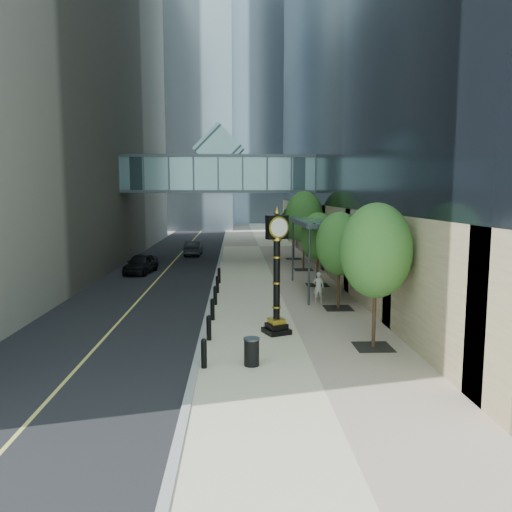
# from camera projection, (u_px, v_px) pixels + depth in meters

# --- Properties ---
(ground) EXTENTS (320.00, 320.00, 0.00)m
(ground) POSITION_uv_depth(u_px,v_px,m) (287.00, 379.00, 15.87)
(ground) COLOR gray
(ground) RESTS_ON ground
(road) EXTENTS (8.00, 180.00, 0.02)m
(road) POSITION_uv_depth(u_px,v_px,m) (187.00, 247.00, 55.23)
(road) COLOR black
(road) RESTS_ON ground
(sidewalk) EXTENTS (8.00, 180.00, 0.06)m
(sidewalk) POSITION_uv_depth(u_px,v_px,m) (259.00, 246.00, 55.56)
(sidewalk) COLOR beige
(sidewalk) RESTS_ON ground
(curb) EXTENTS (0.25, 180.00, 0.07)m
(curb) POSITION_uv_depth(u_px,v_px,m) (223.00, 247.00, 55.40)
(curb) COLOR gray
(curb) RESTS_ON ground
(distant_tower_b) EXTENTS (26.00, 24.00, 90.00)m
(distant_tower_b) POSITION_uv_depth(u_px,v_px,m) (285.00, 7.00, 104.84)
(distant_tower_b) COLOR #9EB5C7
(distant_tower_b) RESTS_ON ground
(distant_tower_c) EXTENTS (22.00, 22.00, 65.00)m
(distant_tower_c) POSITION_uv_depth(u_px,v_px,m) (218.00, 91.00, 130.56)
(distant_tower_c) COLOR #9EB5C7
(distant_tower_c) RESTS_ON ground
(skywalk) EXTENTS (17.00, 4.20, 5.80)m
(skywalk) POSITION_uv_depth(u_px,v_px,m) (219.00, 172.00, 42.55)
(skywalk) COLOR #466670
(skywalk) RESTS_ON ground
(entrance_canopy) EXTENTS (3.00, 8.00, 4.38)m
(entrance_canopy) POSITION_uv_depth(u_px,v_px,m) (322.00, 222.00, 29.37)
(entrance_canopy) COLOR #383F44
(entrance_canopy) RESTS_ON ground
(bollard_row) EXTENTS (0.20, 16.20, 0.90)m
(bollard_row) POSITION_uv_depth(u_px,v_px,m) (214.00, 303.00, 24.62)
(bollard_row) COLOR black
(bollard_row) RESTS_ON sidewalk
(street_trees) EXTENTS (2.93, 28.52, 6.03)m
(street_trees) POSITION_uv_depth(u_px,v_px,m) (318.00, 229.00, 31.40)
(street_trees) COLOR black
(street_trees) RESTS_ON sidewalk
(street_clock) EXTENTS (1.27, 1.27, 5.15)m
(street_clock) POSITION_uv_depth(u_px,v_px,m) (277.00, 281.00, 20.60)
(street_clock) COLOR black
(street_clock) RESTS_ON sidewalk
(trash_bin) EXTENTS (0.60, 0.60, 0.90)m
(trash_bin) POSITION_uv_depth(u_px,v_px,m) (252.00, 353.00, 16.92)
(trash_bin) COLOR black
(trash_bin) RESTS_ON sidewalk
(pedestrian) EXTENTS (0.67, 0.49, 1.69)m
(pedestrian) POSITION_uv_depth(u_px,v_px,m) (318.00, 287.00, 26.57)
(pedestrian) COLOR #BBB8AB
(pedestrian) RESTS_ON sidewalk
(car_near) EXTENTS (2.27, 4.43, 1.44)m
(car_near) POSITION_uv_depth(u_px,v_px,m) (141.00, 264.00, 36.86)
(car_near) COLOR black
(car_near) RESTS_ON road
(car_far) EXTENTS (1.55, 4.18, 1.37)m
(car_far) POSITION_uv_depth(u_px,v_px,m) (194.00, 248.00, 47.76)
(car_far) COLOR black
(car_far) RESTS_ON road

